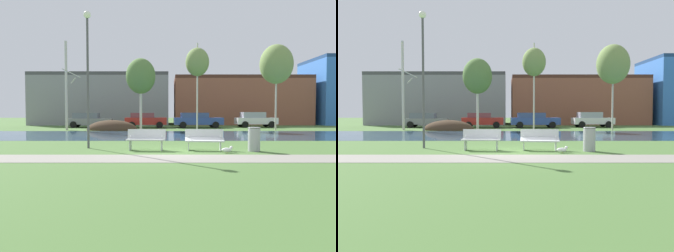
# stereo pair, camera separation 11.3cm
# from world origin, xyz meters

# --- Properties ---
(ground_plane) EXTENTS (120.00, 120.00, 0.00)m
(ground_plane) POSITION_xyz_m (0.00, 10.00, 0.00)
(ground_plane) COLOR #476B33
(paved_path_strip) EXTENTS (60.00, 1.93, 0.01)m
(paved_path_strip) POSITION_xyz_m (0.00, -1.82, 0.01)
(paved_path_strip) COLOR gray
(paved_path_strip) RESTS_ON ground
(river_band) EXTENTS (80.00, 8.96, 0.01)m
(river_band) POSITION_xyz_m (0.00, 9.49, 0.00)
(river_band) COLOR #33516B
(river_band) RESTS_ON ground
(soil_mound) EXTENTS (4.36, 2.59, 1.74)m
(soil_mound) POSITION_xyz_m (-5.12, 15.44, 0.00)
(soil_mound) COLOR #423021
(soil_mound) RESTS_ON ground
(bench_left) EXTENTS (1.63, 0.66, 0.87)m
(bench_left) POSITION_xyz_m (-1.20, 0.62, 0.47)
(bench_left) COLOR silver
(bench_left) RESTS_ON ground
(bench_right) EXTENTS (1.63, 0.66, 0.87)m
(bench_right) POSITION_xyz_m (1.22, 0.62, 0.47)
(bench_right) COLOR silver
(bench_right) RESTS_ON ground
(trash_bin) EXTENTS (0.51, 0.51, 0.97)m
(trash_bin) POSITION_xyz_m (3.19, 0.27, 0.51)
(trash_bin) COLOR #999B9E
(trash_bin) RESTS_ON ground
(seagull) EXTENTS (0.48, 0.18, 0.27)m
(seagull) POSITION_xyz_m (2.01, -0.31, 0.13)
(seagull) COLOR white
(seagull) RESTS_ON ground
(streetlamp) EXTENTS (0.32, 0.32, 5.96)m
(streetlamp) POSITION_xyz_m (-3.79, 1.41, 3.92)
(streetlamp) COLOR #4C4C51
(streetlamp) RESTS_ON ground
(birch_far_left) EXTENTS (1.37, 2.12, 7.63)m
(birch_far_left) POSITION_xyz_m (-9.02, 15.52, 3.85)
(birch_far_left) COLOR beige
(birch_far_left) RESTS_ON ground
(birch_left) EXTENTS (2.59, 2.59, 6.27)m
(birch_left) POSITION_xyz_m (-2.69, 16.21, 4.69)
(birch_left) COLOR beige
(birch_left) RESTS_ON ground
(birch_center_left) EXTENTS (2.10, 2.10, 7.71)m
(birch_center_left) POSITION_xyz_m (2.32, 16.74, 5.98)
(birch_center_left) COLOR beige
(birch_center_left) RESTS_ON ground
(birch_center) EXTENTS (2.79, 2.79, 7.31)m
(birch_center) POSITION_xyz_m (8.95, 15.38, 5.62)
(birch_center) COLOR #BCB7A8
(birch_center) RESTS_ON ground
(parked_van_nearest_grey) EXTENTS (4.44, 2.14, 1.45)m
(parked_van_nearest_grey) POSITION_xyz_m (-8.25, 20.27, 0.77)
(parked_van_nearest_grey) COLOR slate
(parked_van_nearest_grey) RESTS_ON ground
(parked_sedan_second_red) EXTENTS (4.07, 2.05, 1.46)m
(parked_sedan_second_red) POSITION_xyz_m (-2.53, 19.36, 0.78)
(parked_sedan_second_red) COLOR maroon
(parked_sedan_second_red) RESTS_ON ground
(parked_hatch_third_blue) EXTENTS (4.79, 2.25, 1.48)m
(parked_hatch_third_blue) POSITION_xyz_m (2.57, 19.43, 0.79)
(parked_hatch_third_blue) COLOR #2D4793
(parked_hatch_third_blue) RESTS_ON ground
(parked_wagon_fourth_white) EXTENTS (4.09, 2.12, 1.54)m
(parked_wagon_fourth_white) POSITION_xyz_m (8.52, 20.53, 0.80)
(parked_wagon_fourth_white) COLOR silver
(parked_wagon_fourth_white) RESTS_ON ground
(building_grey_warehouse) EXTENTS (16.23, 9.38, 6.14)m
(building_grey_warehouse) POSITION_xyz_m (-8.36, 29.34, 3.07)
(building_grey_warehouse) COLOR gray
(building_grey_warehouse) RESTS_ON ground
(building_brick_low) EXTENTS (16.13, 8.42, 5.84)m
(building_brick_low) POSITION_xyz_m (8.61, 29.29, 2.92)
(building_brick_low) COLOR brown
(building_brick_low) RESTS_ON ground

